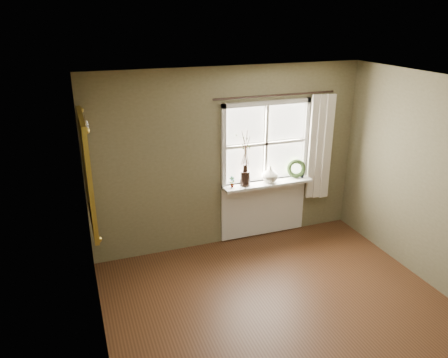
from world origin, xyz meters
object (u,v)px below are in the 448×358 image
wreath (296,170)px  dark_jug (245,178)px  cream_vase (270,174)px  gilt_mirror (87,172)px

wreath → dark_jug: bearing=-156.9°
dark_jug → cream_vase: bearing=0.0°
dark_jug → gilt_mirror: bearing=-167.8°
dark_jug → wreath: 0.85m
dark_jug → cream_vase: (0.39, 0.00, 0.01)m
dark_jug → wreath: wreath is taller
dark_jug → gilt_mirror: (-2.15, -0.46, 0.53)m
cream_vase → gilt_mirror: bearing=-169.7°
dark_jug → gilt_mirror: 2.26m
cream_vase → wreath: (0.45, 0.04, -0.02)m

